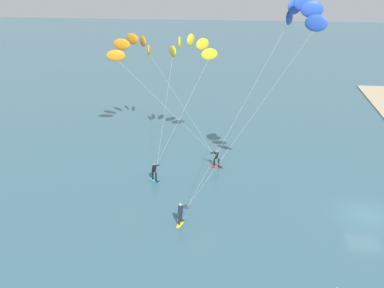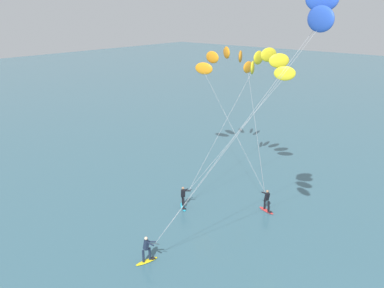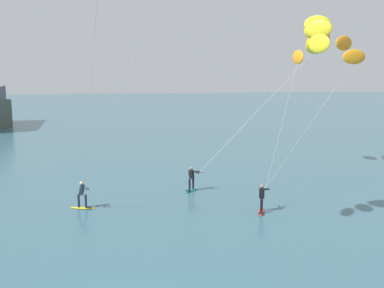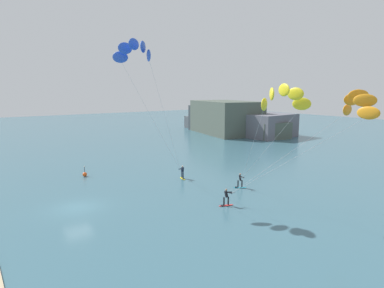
# 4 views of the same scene
# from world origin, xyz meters

# --- Properties ---
(kitesurfer_nearshore) EXTENTS (9.49, 5.55, 11.51)m
(kitesurfer_nearshore) POSITION_xyz_m (11.29, 14.78, 9.91)
(kitesurfer_nearshore) COLOR #23ADD1
(kitesurfer_nearshore) RESTS_ON ground
(kitesurfer_mid_water) EXTENTS (6.87, 9.75, 15.78)m
(kitesurfer_mid_water) POSITION_xyz_m (0.74, 6.21, 13.98)
(kitesurfer_mid_water) COLOR yellow
(kitesurfer_mid_water) RESTS_ON ground
(kitesurfer_far_out) EXTENTS (10.12, 12.13, 11.01)m
(kitesurfer_far_out) POSITION_xyz_m (14.45, 20.60, 9.40)
(kitesurfer_far_out) COLOR red
(kitesurfer_far_out) RESTS_ON ground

